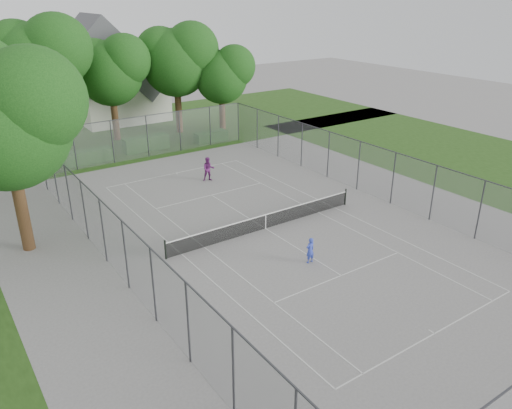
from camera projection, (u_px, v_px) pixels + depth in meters
ground at (266, 229)px, 29.34m from camera, size 120.00×120.00×0.00m
grass_far at (112, 134)px, 49.05m from camera, size 60.00×20.00×0.00m
grass_right at (484, 162)px, 40.81m from camera, size 16.00×40.00×0.00m
court_markings at (266, 229)px, 29.34m from camera, size 11.03×23.83×0.01m
tennis_net at (266, 221)px, 29.14m from camera, size 12.87×0.10×1.10m
perimeter_fence at (266, 200)px, 28.63m from camera, size 18.08×34.08×3.52m
tree_far_left at (38, 59)px, 39.67m from camera, size 8.00×7.30×11.49m
tree_far_midleft at (111, 68)px, 44.55m from camera, size 6.67×6.09×9.59m
tree_far_midright at (177, 57)px, 46.85m from camera, size 7.29×6.65×10.47m
tree_far_right at (222, 73)px, 47.58m from camera, size 5.82×5.31×8.37m
tree_side_front at (5, 115)px, 24.20m from camera, size 7.42×6.78×10.67m
hedge_left at (87, 157)px, 40.55m from camera, size 4.06×1.22×1.02m
hedge_mid at (146, 143)px, 43.68m from camera, size 3.98×1.14×1.25m
hedge_right at (211, 136)px, 46.36m from camera, size 3.08×1.13×0.92m
house at (119, 79)px, 52.55m from camera, size 8.78×6.81×10.93m
girl_player at (310, 250)px, 25.43m from camera, size 0.52×0.35×1.40m
woman_player at (208, 169)px, 36.50m from camera, size 1.05×0.94×1.79m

